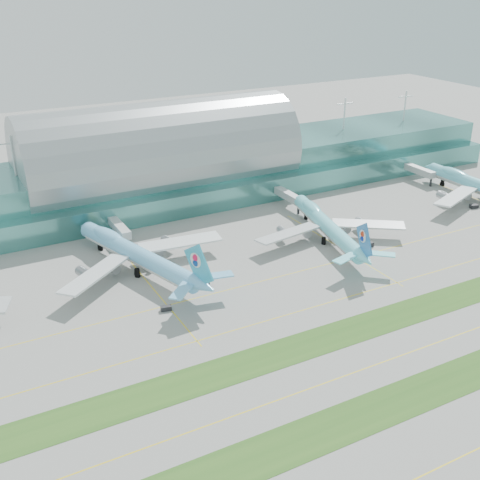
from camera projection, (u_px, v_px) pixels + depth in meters
ground at (334, 341)px, 166.27m from camera, size 700.00×700.00×0.00m
terminal at (161, 169)px, 264.00m from camera, size 340.00×69.10×36.00m
grass_strip_near at (404, 399)px, 143.75m from camera, size 420.00×12.00×0.08m
grass_strip_far at (330, 338)px, 167.87m from camera, size 420.00×12.00×0.08m
taxiline_a at (469, 453)px, 127.68m from camera, size 420.00×0.35×0.01m
taxiline_b at (366, 368)px, 155.02m from camera, size 420.00×0.35×0.01m
taxiline_c at (298, 312)px, 180.74m from camera, size 420.00×0.35×0.01m
taxiline_d at (261, 281)px, 198.43m from camera, size 420.00×0.35×0.01m
airliner_b at (136, 253)px, 203.42m from camera, size 62.57×72.49×20.38m
airliner_c at (327, 225)px, 227.22m from camera, size 58.84×67.77×18.82m
gse_c at (166, 308)px, 181.07m from camera, size 3.53×2.28×1.47m
gse_d at (205, 284)px, 194.97m from camera, size 3.36×2.42×1.55m
gse_e at (356, 249)px, 219.59m from camera, size 3.32×1.91×1.36m
gse_f at (369, 245)px, 222.94m from camera, size 3.64×2.12×1.62m
gse_h at (474, 206)px, 259.36m from camera, size 3.81×2.90×1.59m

